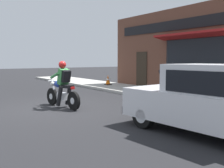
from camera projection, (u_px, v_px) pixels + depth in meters
name	position (u px, v px, depth m)	size (l,w,h in m)	color
ground_plane	(54.00, 108.00, 9.05)	(80.00, 80.00, 0.00)	black
sidewalk_curb	(124.00, 88.00, 14.48)	(2.60, 22.00, 0.14)	#ADAAA3
storefront_building	(186.00, 50.00, 12.70)	(1.25, 10.68, 4.20)	brown
motorcycle_with_rider	(63.00, 88.00, 9.10)	(0.64, 2.01, 1.62)	black
car_hatchback	(207.00, 100.00, 5.82)	(1.94, 3.90, 1.57)	black
traffic_cone	(108.00, 80.00, 15.77)	(0.36, 0.36, 0.60)	black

